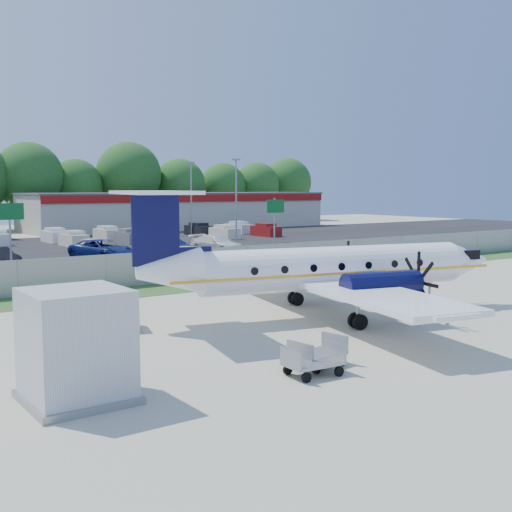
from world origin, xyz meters
TOP-DOWN VIEW (x-y plane):
  - ground at (0.00, 0.00)m, footprint 170.00×170.00m
  - grass_verge at (0.00, 12.00)m, footprint 170.00×4.00m
  - access_road at (0.00, 19.00)m, footprint 170.00×8.00m
  - parking_lot at (0.00, 40.00)m, footprint 170.00×32.00m
  - perimeter_fence at (0.00, 14.00)m, footprint 120.00×0.06m
  - building_east at (26.00, 61.98)m, footprint 44.40×12.40m
  - sign_left at (-8.00, 22.91)m, footprint 1.80×0.26m
  - sign_mid at (3.00, 22.91)m, footprint 1.80×0.26m
  - sign_right at (14.00, 22.91)m, footprint 1.80×0.26m
  - light_pole_ne at (20.00, 38.00)m, footprint 0.90×0.35m
  - light_pole_se at (20.00, 48.00)m, footprint 0.90×0.35m
  - aircraft at (0.11, 0.62)m, footprint 18.74×18.34m
  - pushback_tug at (-9.15, 3.50)m, footprint 2.80×2.37m
  - baggage_cart_near at (-5.77, -5.62)m, footprint 1.97×1.36m
  - baggage_cart_far at (-6.53, -6.29)m, footprint 1.85×1.19m
  - service_container at (-13.35, -4.35)m, footprint 2.80×2.80m
  - cone_starboard_wing at (3.26, 7.22)m, footprint 0.35×0.35m
  - road_car_mid at (3.50, 19.94)m, footprint 6.30×4.34m
  - road_car_east at (26.57, 17.46)m, footprint 5.65×3.25m
  - parked_car_c at (0.77, 29.06)m, footprint 4.59×6.44m
  - parked_car_d at (7.28, 28.98)m, footprint 3.67×5.60m
  - parked_car_e at (11.42, 28.26)m, footprint 3.45×5.90m
  - parked_car_g at (1.91, 35.10)m, footprint 3.00×4.41m
  - far_parking_rows at (0.00, 45.00)m, footprint 56.00×10.00m

SIDE VIEW (x-z plane):
  - ground at x=0.00m, z-range 0.00..0.00m
  - road_car_mid at x=3.50m, z-range -0.80..0.80m
  - road_car_east at x=26.57m, z-range -0.74..0.74m
  - parked_car_c at x=0.77m, z-range -0.82..0.82m
  - parked_car_d at x=7.28m, z-range -0.75..0.75m
  - parked_car_e at x=11.42m, z-range -0.80..0.80m
  - parked_car_g at x=1.91m, z-range -0.70..0.70m
  - far_parking_rows at x=0.00m, z-range -0.80..0.80m
  - grass_verge at x=0.00m, z-range 0.00..0.02m
  - access_road at x=0.00m, z-range 0.00..0.02m
  - parking_lot at x=0.00m, z-range 0.00..0.02m
  - cone_starboard_wing at x=3.26m, z-range -0.01..0.48m
  - baggage_cart_far at x=-6.53m, z-range -0.03..0.91m
  - baggage_cart_near at x=-5.77m, z-range -0.03..0.93m
  - pushback_tug at x=-9.15m, z-range -0.03..1.31m
  - perimeter_fence at x=0.00m, z-range 0.01..2.00m
  - service_container at x=-13.35m, z-range -0.10..2.99m
  - aircraft at x=0.11m, z-range -0.65..5.07m
  - building_east at x=26.00m, z-range 0.01..5.25m
  - sign_left at x=-8.00m, z-range 1.11..6.11m
  - sign_mid at x=3.00m, z-range 1.11..6.11m
  - sign_right at x=14.00m, z-range 1.11..6.11m
  - light_pole_ne at x=20.00m, z-range 0.69..9.78m
  - light_pole_se at x=20.00m, z-range 0.69..9.78m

